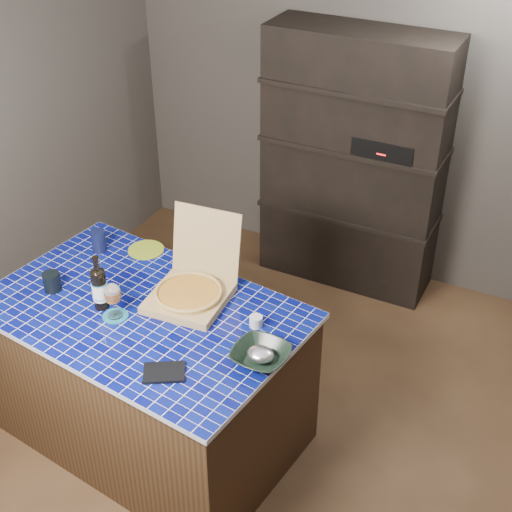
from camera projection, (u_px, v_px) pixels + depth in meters
The scene contains 14 objects.
room at pixel (247, 222), 3.47m from camera, with size 3.50×3.50×3.50m.
shelving_unit at pixel (353, 163), 4.79m from camera, with size 1.20×0.41×1.80m.
kitchen_island at pixel (149, 374), 3.76m from camera, with size 1.68×1.18×0.86m.
pizza_box at pixel (191, 290), 3.57m from camera, with size 0.41×0.48×0.41m.
mead_bottle at pixel (100, 288), 3.48m from camera, with size 0.08×0.08×0.30m.
teal_trivet at pixel (116, 316), 3.48m from camera, with size 0.13×0.13×0.01m, color #18677D.
wine_glass at pixel (113, 294), 3.41m from camera, with size 0.08×0.08×0.19m.
tumbler at pixel (52, 282), 3.64m from camera, with size 0.09×0.09×0.10m, color black.
dvd_case at pixel (164, 372), 3.14m from camera, with size 0.13×0.18×0.01m, color black.
bowl at pixel (261, 356), 3.19m from camera, with size 0.26×0.26×0.06m, color black.
foil_contents at pixel (261, 354), 3.19m from camera, with size 0.13×0.11×0.06m, color silver.
white_jar at pixel (256, 321), 3.40m from camera, with size 0.06×0.06×0.05m, color silver.
navy_cup at pixel (99, 241), 3.94m from camera, with size 0.08×0.08×0.12m, color black.
green_trivet at pixel (146, 250), 3.97m from camera, with size 0.20×0.20×0.01m, color olive.
Camera 1 is at (1.40, -2.64, 3.03)m, focal length 50.00 mm.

